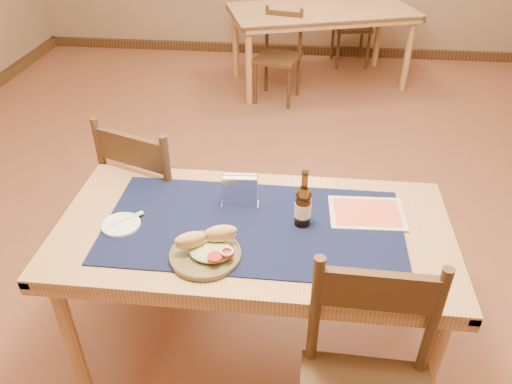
# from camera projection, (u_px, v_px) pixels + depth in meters

# --- Properties ---
(room) EXTENTS (6.04, 7.04, 2.84)m
(room) POSITION_uv_depth(u_px,v_px,m) (272.00, 9.00, 2.31)
(room) COLOR brown
(room) RESTS_ON ground
(main_table) EXTENTS (1.60, 0.80, 0.75)m
(main_table) POSITION_uv_depth(u_px,v_px,m) (253.00, 242.00, 2.07)
(main_table) COLOR tan
(main_table) RESTS_ON ground
(placemat) EXTENTS (1.20, 0.60, 0.01)m
(placemat) POSITION_uv_depth(u_px,v_px,m) (253.00, 226.00, 2.02)
(placemat) COLOR #0E1336
(placemat) RESTS_ON main_table
(baseboard) EXTENTS (6.00, 7.00, 0.10)m
(baseboard) POSITION_uv_depth(u_px,v_px,m) (268.00, 235.00, 3.07)
(baseboard) COLOR #4B321A
(baseboard) RESTS_ON ground
(back_table) EXTENTS (1.92, 1.37, 0.75)m
(back_table) POSITION_uv_depth(u_px,v_px,m) (321.00, 17.00, 4.83)
(back_table) COLOR tan
(back_table) RESTS_ON ground
(chair_main_far) EXTENTS (0.58, 0.58, 0.98)m
(chair_main_far) POSITION_uv_depth(u_px,v_px,m) (160.00, 195.00, 2.62)
(chair_main_far) COLOR #4B321A
(chair_main_far) RESTS_ON ground
(chair_back_near) EXTENTS (0.46, 0.46, 0.83)m
(chair_back_near) POSITION_uv_depth(u_px,v_px,m) (279.00, 55.00, 4.65)
(chair_back_near) COLOR #4B321A
(chair_back_near) RESTS_ON ground
(chair_back_far) EXTENTS (0.44, 0.44, 0.84)m
(chair_back_far) POSITION_uv_depth(u_px,v_px,m) (353.00, 26.00, 5.39)
(chair_back_far) COLOR #4B321A
(chair_back_far) RESTS_ON ground
(sandwich_plate) EXTENTS (0.27, 0.27, 0.10)m
(sandwich_plate) POSITION_uv_depth(u_px,v_px,m) (207.00, 250.00, 1.85)
(sandwich_plate) COLOR brown
(sandwich_plate) RESTS_ON placemat
(side_plate) EXTENTS (0.16, 0.16, 0.01)m
(side_plate) POSITION_uv_depth(u_px,v_px,m) (121.00, 224.00, 2.01)
(side_plate) COLOR white
(side_plate) RESTS_ON placemat
(fork) EXTENTS (0.11, 0.11, 0.00)m
(fork) POSITION_uv_depth(u_px,v_px,m) (130.00, 217.00, 2.04)
(fork) COLOR #A6E17B
(fork) RESTS_ON side_plate
(beer_bottle) EXTENTS (0.07, 0.07, 0.25)m
(beer_bottle) POSITION_uv_depth(u_px,v_px,m) (303.00, 205.00, 1.97)
(beer_bottle) COLOR #4B280D
(beer_bottle) RESTS_ON placemat
(napkin_holder) EXTENTS (0.16, 0.07, 0.14)m
(napkin_holder) POSITION_uv_depth(u_px,v_px,m) (240.00, 191.00, 2.10)
(napkin_holder) COLOR silver
(napkin_holder) RESTS_ON placemat
(menu_card) EXTENTS (0.32, 0.24, 0.01)m
(menu_card) POSITION_uv_depth(u_px,v_px,m) (367.00, 213.00, 2.08)
(menu_card) COLOR beige
(menu_card) RESTS_ON placemat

